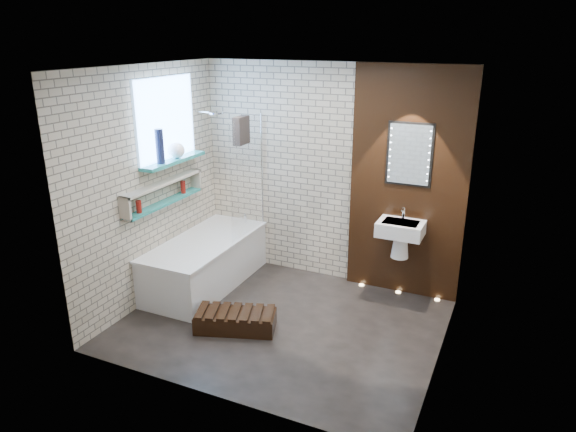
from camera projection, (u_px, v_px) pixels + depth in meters
The scene contains 15 objects.
ground at pixel (282, 323), 5.55m from camera, with size 3.20×3.20×0.00m, color black.
room_shell at pixel (282, 206), 5.12m from camera, with size 3.24×3.20×2.60m.
walnut_panel at pixel (408, 185), 5.84m from camera, with size 1.30×0.06×2.60m, color black.
clerestory_window at pixel (167, 127), 5.84m from camera, with size 0.18×1.00×0.94m.
display_niche at pixel (164, 193), 5.89m from camera, with size 0.14×1.30×0.26m.
bathtub at pixel (206, 262), 6.32m from camera, with size 0.79×1.74×0.70m.
bath_screen at pixel (247, 177), 6.24m from camera, with size 0.01×0.78×1.40m, color white.
towel at pixel (241, 130), 5.95m from camera, with size 0.09×0.24×0.32m, color black.
shower_head at pixel (216, 113), 6.22m from camera, with size 0.18×0.18×0.02m, color silver.
washbasin at pixel (400, 233), 5.84m from camera, with size 0.50×0.36×0.58m.
led_mirror at pixel (409, 154), 5.69m from camera, with size 0.50×0.02×0.70m.
walnut_step at pixel (236, 321), 5.42m from camera, with size 0.81×0.36×0.18m, color black.
niche_bottles at pixel (163, 196), 5.89m from camera, with size 0.06×0.85×0.15m.
sill_vases at pixel (171, 149), 5.85m from camera, with size 0.18×0.43×0.38m.
floor_uplights at pixel (398, 292), 6.21m from camera, with size 0.96×0.06×0.01m.
Camera 1 is at (2.08, -4.40, 2.90)m, focal length 32.87 mm.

